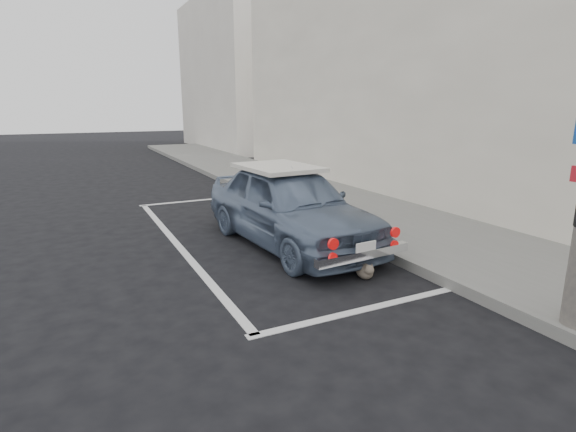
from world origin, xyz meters
The scene contains 9 objects.
ground centered at (0.00, 0.00, 0.00)m, with size 80.00×80.00×0.00m, color black.
sidewalk centered at (3.20, 2.00, 0.07)m, with size 2.80×40.00×0.15m, color slate.
shop_building centered at (6.33, 4.00, 3.49)m, with size 3.50×18.00×7.00m.
building_far centered at (6.35, 20.00, 4.00)m, with size 3.50×10.00×8.00m, color beige.
pline_rear centered at (0.50, -0.50, 0.00)m, with size 3.00×0.12×0.01m, color silver.
pline_front centered at (0.50, 6.50, 0.00)m, with size 3.00×0.12×0.01m, color silver.
pline_side centered at (-0.90, 3.00, 0.00)m, with size 0.12×7.00×0.01m, color silver.
retro_coupe centered at (0.85, 2.19, 0.69)m, with size 1.89×4.10×1.36m.
cat centered at (1.06, 0.30, 0.12)m, with size 0.29×0.48×0.27m.
Camera 1 is at (-2.48, -4.43, 2.32)m, focal length 28.00 mm.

